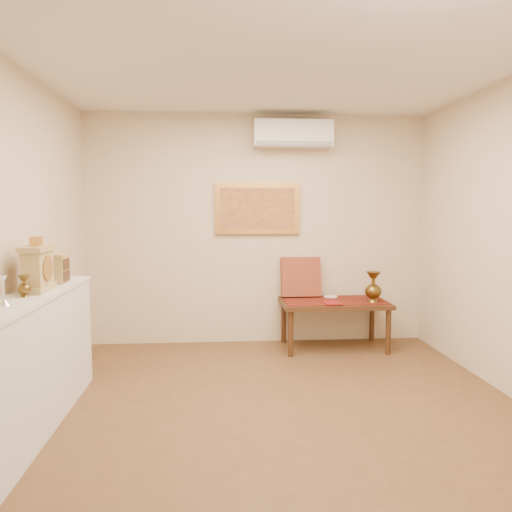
{
  "coord_description": "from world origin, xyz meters",
  "views": [
    {
      "loc": [
        -0.47,
        -3.64,
        1.59
      ],
      "look_at": [
        -0.1,
        1.15,
        1.14
      ],
      "focal_mm": 35.0,
      "sensor_mm": 36.0,
      "label": 1
    }
  ],
  "objects": [
    {
      "name": "wooden_chest",
      "position": [
        -1.8,
        0.56,
        1.1
      ],
      "size": [
        0.16,
        0.21,
        0.24
      ],
      "color": "tan",
      "rests_on": "display_ledge"
    },
    {
      "name": "low_table",
      "position": [
        0.85,
        1.88,
        0.48
      ],
      "size": [
        1.2,
        0.7,
        0.55
      ],
      "color": "#442714",
      "rests_on": "floor"
    },
    {
      "name": "plate",
      "position": [
        0.85,
        2.08,
        0.56
      ],
      "size": [
        0.16,
        0.16,
        0.01
      ],
      "primitive_type": "cylinder",
      "color": "white",
      "rests_on": "table_cloth"
    },
    {
      "name": "painting",
      "position": [
        0.0,
        2.22,
        1.6
      ],
      "size": [
        1.0,
        0.06,
        0.6
      ],
      "color": "#C88E40",
      "rests_on": "wall_back"
    },
    {
      "name": "ceiling",
      "position": [
        0.0,
        0.0,
        2.7
      ],
      "size": [
        4.5,
        4.5,
        0.0
      ],
      "primitive_type": "plane",
      "rotation": [
        3.14,
        0.0,
        0.0
      ],
      "color": "silver",
      "rests_on": "ground"
    },
    {
      "name": "floor",
      "position": [
        0.0,
        0.0,
        0.0
      ],
      "size": [
        4.5,
        4.5,
        0.0
      ],
      "primitive_type": "plane",
      "color": "brown",
      "rests_on": "ground"
    },
    {
      "name": "wall_front",
      "position": [
        0.0,
        -2.25,
        1.35
      ],
      "size": [
        4.0,
        0.02,
        2.7
      ],
      "primitive_type": "cube",
      "color": "beige",
      "rests_on": "ground"
    },
    {
      "name": "ac_unit",
      "position": [
        0.4,
        2.12,
        2.45
      ],
      "size": [
        0.9,
        0.25,
        0.3
      ],
      "color": "white",
      "rests_on": "wall_back"
    },
    {
      "name": "wall_left",
      "position": [
        -2.0,
        0.0,
        1.35
      ],
      "size": [
        0.02,
        4.5,
        2.7
      ],
      "primitive_type": "cube",
      "color": "beige",
      "rests_on": "ground"
    },
    {
      "name": "brass_urn_tall",
      "position": [
        1.26,
        1.74,
        0.77
      ],
      "size": [
        0.19,
        0.19,
        0.42
      ],
      "primitive_type": null,
      "color": "brown",
      "rests_on": "table_cloth"
    },
    {
      "name": "menu",
      "position": [
        0.78,
        1.69,
        0.56
      ],
      "size": [
        0.19,
        0.26,
        0.01
      ],
      "primitive_type": "cube",
      "rotation": [
        0.0,
        0.0,
        0.05
      ],
      "color": "maroon",
      "rests_on": "table_cloth"
    },
    {
      "name": "cushion",
      "position": [
        0.51,
        2.14,
        0.79
      ],
      "size": [
        0.47,
        0.19,
        0.48
      ],
      "primitive_type": "cube",
      "rotation": [
        -0.21,
        0.0,
        0.0
      ],
      "color": "maroon",
      "rests_on": "table_cloth"
    },
    {
      "name": "table_cloth",
      "position": [
        0.85,
        1.88,
        0.55
      ],
      "size": [
        1.14,
        0.59,
        0.01
      ],
      "primitive_type": "cube",
      "color": "#5F1B0F",
      "rests_on": "low_table"
    },
    {
      "name": "candlestick",
      "position": [
        -1.83,
        -0.4,
        1.08
      ],
      "size": [
        0.09,
        0.09,
        0.19
      ],
      "primitive_type": null,
      "color": "silver",
      "rests_on": "display_ledge"
    },
    {
      "name": "display_ledge",
      "position": [
        -1.82,
        0.0,
        0.49
      ],
      "size": [
        0.37,
        2.02,
        0.98
      ],
      "color": "silver",
      "rests_on": "floor"
    },
    {
      "name": "wall_back",
      "position": [
        0.0,
        2.25,
        1.35
      ],
      "size": [
        4.0,
        0.02,
        2.7
      ],
      "primitive_type": "cube",
      "color": "beige",
      "rests_on": "ground"
    },
    {
      "name": "mantel_clock",
      "position": [
        -1.81,
        0.15,
        1.15
      ],
      "size": [
        0.17,
        0.36,
        0.41
      ],
      "color": "tan",
      "rests_on": "display_ledge"
    },
    {
      "name": "brass_urn_small",
      "position": [
        -1.82,
        -0.09,
        1.08
      ],
      "size": [
        0.09,
        0.09,
        0.2
      ],
      "primitive_type": null,
      "color": "brown",
      "rests_on": "display_ledge"
    }
  ]
}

